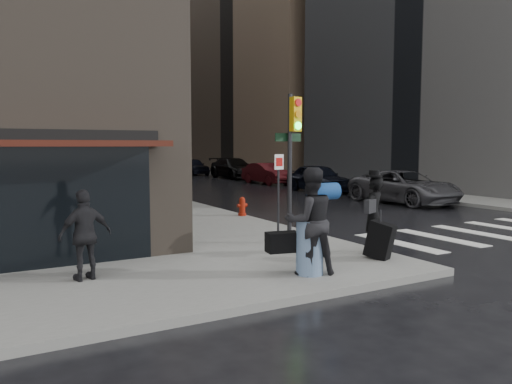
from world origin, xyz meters
TOP-DOWN VIEW (x-y plane):
  - ground at (0.00, 0.00)m, footprint 140.00×140.00m
  - sidewalk_left at (0.00, 27.00)m, footprint 4.00×50.00m
  - sidewalk_right at (13.50, 27.00)m, footprint 3.00×50.00m
  - crosswalk at (7.50, 1.00)m, footprint 8.50×3.00m
  - bldg_right_far at (26.00, 58.00)m, footprint 22.00×20.00m
  - bldg_distant at (6.00, 78.00)m, footprint 40.00×12.00m
  - man_overcoat at (1.53, -0.18)m, footprint 0.97×1.27m
  - man_jeans at (-0.81, -0.93)m, footprint 1.44×0.99m
  - man_greycoat at (-4.61, 0.74)m, footprint 1.04×0.60m
  - traffic_light at (0.57, 1.81)m, footprint 0.93×0.49m
  - fire_hydrant at (1.80, 6.77)m, footprint 0.37×0.29m
  - parked_car_0 at (10.54, 7.66)m, footprint 2.59×5.41m
  - parked_car_1 at (10.43, 13.99)m, footprint 2.04×4.67m
  - parked_car_2 at (10.82, 20.32)m, footprint 1.75×4.41m
  - parked_car_3 at (11.51, 26.65)m, footprint 2.35×5.61m
  - parked_car_4 at (10.59, 32.97)m, footprint 1.84×4.40m
  - parked_car_5 at (10.63, 39.30)m, footprint 1.52×4.31m

SIDE VIEW (x-z plane):
  - ground at x=0.00m, z-range 0.00..0.00m
  - crosswalk at x=7.50m, z-range 0.00..0.01m
  - sidewalk_left at x=0.00m, z-range 0.00..0.15m
  - sidewalk_right at x=13.50m, z-range 0.00..0.15m
  - fire_hydrant at x=1.80m, z-range 0.11..0.78m
  - parked_car_5 at x=10.63m, z-range 0.00..1.42m
  - parked_car_2 at x=10.82m, z-range 0.00..1.43m
  - parked_car_4 at x=10.59m, z-range 0.00..1.49m
  - parked_car_0 at x=10.54m, z-range 0.00..1.49m
  - parked_car_1 at x=10.43m, z-range 0.00..1.57m
  - parked_car_3 at x=11.51m, z-range 0.00..1.62m
  - man_overcoat at x=1.53m, z-range -0.01..1.92m
  - man_greycoat at x=-4.61m, z-range 0.15..1.82m
  - man_jeans at x=-0.81m, z-range 0.15..2.20m
  - traffic_light at x=0.57m, z-range 0.69..4.43m
  - bldg_right_far at x=26.00m, z-range 0.00..25.00m
  - bldg_distant at x=6.00m, z-range 0.00..32.00m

